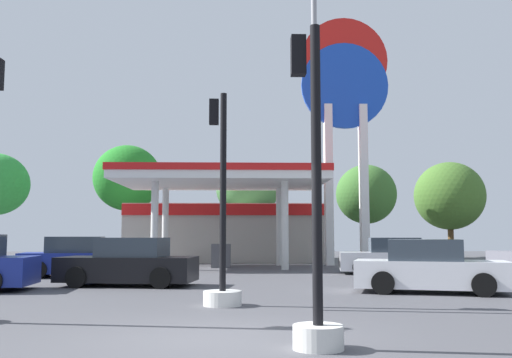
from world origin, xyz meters
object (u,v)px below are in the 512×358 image
object	(u,v)px
car_6	(79,258)
traffic_signal_1	(315,247)
traffic_signal_0	(222,251)
station_pole_sign	(345,104)
tree_2	(248,190)
corner_streetlamp	(316,80)
tree_3	(366,194)
tree_1	(127,178)
car_2	(391,258)
tree_4	(449,196)
car_1	(429,268)
car_4	(129,264)

from	to	relation	value
car_6	traffic_signal_1	distance (m)	15.07
traffic_signal_0	station_pole_sign	bearing A→B (deg)	70.18
car_6	traffic_signal_0	distance (m)	10.30
car_6	tree_2	distance (m)	17.62
tree_2	corner_streetlamp	bearing A→B (deg)	-87.61
tree_2	tree_3	bearing A→B (deg)	1.45
tree_2	tree_3	xyz separation A→B (m)	(7.91, 0.20, -0.28)
car_6	tree_1	xyz separation A→B (m)	(-1.69, 17.00, 4.69)
station_pole_sign	corner_streetlamp	world-z (taller)	station_pole_sign
car_2	traffic_signal_0	size ratio (longest dim) A/B	0.89
traffic_signal_0	car_2	bearing A→B (deg)	56.98
car_2	tree_1	xyz separation A→B (m)	(-13.54, 15.95, 4.71)
station_pole_sign	car_2	xyz separation A→B (m)	(0.50, -6.42, -7.63)
tree_4	traffic_signal_0	bearing A→B (deg)	-119.66
traffic_signal_0	tree_3	world-z (taller)	tree_3
tree_2	tree_4	size ratio (longest dim) A/B	0.95
car_2	tree_2	xyz separation A→B (m)	(-5.43, 14.91, 3.85)
car_1	tree_2	xyz separation A→B (m)	(-4.53, 22.05, 3.86)
car_4	tree_2	xyz separation A→B (m)	(3.83, 19.82, 3.84)
tree_1	corner_streetlamp	xyz separation A→B (m)	(9.18, -26.66, -0.65)
station_pole_sign	tree_2	size ratio (longest dim) A/B	2.05
station_pole_sign	car_2	bearing A→B (deg)	-85.55
car_2	car_4	world-z (taller)	car_4
traffic_signal_0	traffic_signal_1	bearing A→B (deg)	-73.22
car_4	tree_1	size ratio (longest dim) A/B	0.56
car_2	tree_2	world-z (taller)	tree_2
car_4	tree_4	bearing A→B (deg)	50.14
car_6	tree_3	distance (m)	21.88
car_6	corner_streetlamp	distance (m)	12.88
car_6	traffic_signal_1	bearing A→B (deg)	-62.56
tree_2	station_pole_sign	bearing A→B (deg)	-59.86
traffic_signal_1	station_pole_sign	bearing A→B (deg)	78.05
car_2	tree_3	world-z (taller)	tree_3
traffic_signal_1	car_4	bearing A→B (deg)	114.63
car_4	car_6	bearing A→B (deg)	123.77
car_2	car_4	bearing A→B (deg)	-152.08
traffic_signal_0	tree_4	bearing A→B (deg)	60.34
car_2	car_6	distance (m)	11.89
car_2	traffic_signal_0	world-z (taller)	traffic_signal_0
traffic_signal_0	corner_streetlamp	distance (m)	4.17
station_pole_sign	car_4	xyz separation A→B (m)	(-8.76, -11.33, -7.62)
traffic_signal_1	tree_3	size ratio (longest dim) A/B	0.72
station_pole_sign	corner_streetlamp	xyz separation A→B (m)	(-3.86, -17.13, -3.56)
station_pole_sign	tree_4	size ratio (longest dim) A/B	1.96
station_pole_sign	car_2	size ratio (longest dim) A/B	3.10
tree_1	tree_4	bearing A→B (deg)	1.40
corner_streetlamp	car_2	bearing A→B (deg)	67.84
car_6	tree_3	xyz separation A→B (m)	(14.33, 16.16, 3.56)
car_6	corner_streetlamp	size ratio (longest dim) A/B	0.54
car_6	tree_4	distance (m)	27.18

